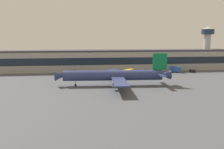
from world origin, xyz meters
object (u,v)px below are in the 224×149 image
(pushback_tractor, at_px, (192,71))
(traffic_cone_0, at_px, (174,90))
(catering_truck, at_px, (175,69))
(follow_me_car, at_px, (88,73))
(airliner, at_px, (115,75))
(traffic_cone_1, at_px, (158,89))
(baggage_tug, at_px, (105,74))
(fuel_truck, at_px, (129,72))
(control_tower, at_px, (207,43))
(belt_loader, at_px, (74,72))

(pushback_tractor, xyz_separation_m, traffic_cone_0, (-34.58, -52.47, -0.73))
(catering_truck, relative_size, follow_me_car, 1.49)
(airliner, distance_m, traffic_cone_1, 22.51)
(airliner, relative_size, traffic_cone_0, 91.16)
(baggage_tug, bearing_deg, fuel_truck, 4.47)
(catering_truck, bearing_deg, fuel_truck, -171.63)
(follow_me_car, bearing_deg, catering_truck, 1.09)
(traffic_cone_1, bearing_deg, pushback_tractor, 50.39)
(follow_me_car, distance_m, traffic_cone_1, 58.64)
(traffic_cone_0, bearing_deg, catering_truck, 67.20)
(traffic_cone_1, bearing_deg, baggage_tug, 114.83)
(control_tower, bearing_deg, traffic_cone_0, -127.61)
(follow_me_car, bearing_deg, traffic_cone_1, -57.71)
(pushback_tractor, relative_size, traffic_cone_0, 7.99)
(belt_loader, xyz_separation_m, pushback_tractor, (82.03, -3.42, -0.10))
(baggage_tug, height_order, belt_loader, belt_loader)
(traffic_cone_0, bearing_deg, pushback_tractor, 56.62)
(fuel_truck, bearing_deg, traffic_cone_1, -84.15)
(traffic_cone_0, bearing_deg, control_tower, 52.39)
(pushback_tractor, bearing_deg, airliner, -147.57)
(fuel_truck, xyz_separation_m, traffic_cone_0, (11.63, -48.03, -1.57))
(baggage_tug, xyz_separation_m, belt_loader, (-19.92, 9.10, 0.07))
(catering_truck, xyz_separation_m, follow_me_car, (-60.56, -1.15, -1.20))
(pushback_tractor, height_order, follow_me_car, follow_me_car)
(fuel_truck, xyz_separation_m, traffic_cone_1, (4.68, -45.73, -1.61))
(airliner, relative_size, belt_loader, 8.88)
(fuel_truck, bearing_deg, airliner, -112.06)
(baggage_tug, distance_m, fuel_truck, 15.97)
(baggage_tug, distance_m, traffic_cone_0, 54.29)
(airliner, height_order, pushback_tractor, airliner)
(belt_loader, xyz_separation_m, traffic_cone_0, (47.45, -55.88, -0.84))
(control_tower, xyz_separation_m, follow_me_car, (-93.02, -19.20, -19.10))
(control_tower, bearing_deg, baggage_tug, -163.56)
(belt_loader, bearing_deg, traffic_cone_0, -49.66)
(airliner, bearing_deg, fuel_truck, 67.94)
(traffic_cone_0, bearing_deg, follow_me_car, 126.42)
(belt_loader, relative_size, follow_me_car, 1.38)
(fuel_truck, bearing_deg, traffic_cone_0, -76.39)
(traffic_cone_0, bearing_deg, belt_loader, 130.34)
(airliner, height_order, traffic_cone_0, airliner)
(baggage_tug, relative_size, fuel_truck, 0.51)
(airliner, xyz_separation_m, control_tower, (79.99, 56.61, 14.99))
(baggage_tug, height_order, traffic_cone_0, baggage_tug)
(pushback_tractor, xyz_separation_m, traffic_cone_1, (-41.52, -50.17, -0.77))
(pushback_tractor, bearing_deg, control_tower, 42.68)
(follow_me_car, height_order, traffic_cone_0, follow_me_car)
(belt_loader, bearing_deg, baggage_tug, -24.55)
(airliner, xyz_separation_m, fuel_truck, (13.61, 33.57, -3.31))
(airliner, height_order, fuel_truck, airliner)
(follow_me_car, height_order, traffic_cone_1, follow_me_car)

